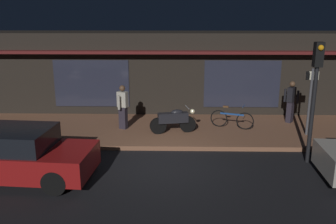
{
  "coord_description": "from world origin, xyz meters",
  "views": [
    {
      "loc": [
        0.39,
        -10.14,
        4.32
      ],
      "look_at": [
        0.12,
        2.4,
        0.95
      ],
      "focal_mm": 38.59,
      "sensor_mm": 36.0,
      "label": 1
    }
  ],
  "objects": [
    {
      "name": "person_photographer",
      "position": [
        -1.58,
        2.92,
        1.03
      ],
      "size": [
        0.44,
        0.59,
        1.67
      ],
      "color": "#28232D",
      "rests_on": "sidewalk_slab"
    },
    {
      "name": "person_bystander",
      "position": [
        4.98,
        3.91,
        1.03
      ],
      "size": [
        0.53,
        0.46,
        1.67
      ],
      "color": "#28232D",
      "rests_on": "sidewalk_slab"
    },
    {
      "name": "storefront_building",
      "position": [
        0.0,
        6.39,
        1.8
      ],
      "size": [
        18.0,
        3.3,
        3.6
      ],
      "color": "black",
      "rests_on": "ground_plane"
    },
    {
      "name": "motorcycle",
      "position": [
        0.33,
        2.44,
        0.65
      ],
      "size": [
        1.69,
        0.63,
        0.97
      ],
      "color": "black",
      "rests_on": "sidewalk_slab"
    },
    {
      "name": "sign_post",
      "position": [
        5.12,
        2.34,
        1.51
      ],
      "size": [
        0.44,
        0.09,
        2.4
      ],
      "color": "#47474C",
      "rests_on": "sidewalk_slab"
    },
    {
      "name": "traffic_light_pole",
      "position": [
        4.4,
        0.16,
        2.48
      ],
      "size": [
        0.24,
        0.33,
        3.6
      ],
      "color": "black",
      "rests_on": "ground_plane"
    },
    {
      "name": "sidewalk_slab",
      "position": [
        0.0,
        3.0,
        0.07
      ],
      "size": [
        18.0,
        4.0,
        0.15
      ],
      "primitive_type": "cube",
      "color": "brown",
      "rests_on": "ground_plane"
    },
    {
      "name": "ground_plane",
      "position": [
        0.0,
        0.0,
        0.0
      ],
      "size": [
        60.0,
        60.0,
        0.0
      ],
      "primitive_type": "plane",
      "color": "black"
    },
    {
      "name": "parked_car_far",
      "position": [
        -3.92,
        -1.16,
        0.7
      ],
      "size": [
        4.22,
        2.07,
        1.42
      ],
      "color": "black",
      "rests_on": "ground_plane"
    },
    {
      "name": "bicycle_parked",
      "position": [
        2.53,
        3.07,
        0.51
      ],
      "size": [
        1.57,
        0.65,
        0.91
      ],
      "color": "black",
      "rests_on": "sidewalk_slab"
    }
  ]
}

